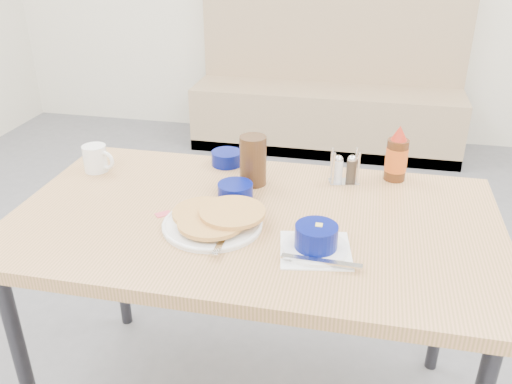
% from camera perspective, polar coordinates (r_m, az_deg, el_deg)
% --- Properties ---
extents(booth_bench, '(1.90, 0.56, 1.22)m').
position_cam_1_polar(booth_bench, '(4.05, 7.51, 9.71)').
color(booth_bench, tan).
rests_on(booth_bench, ground).
extents(dining_table, '(1.40, 0.80, 0.76)m').
position_cam_1_polar(dining_table, '(1.59, -0.25, -4.49)').
color(dining_table, tan).
rests_on(dining_table, ground).
extents(pancake_plate, '(0.28, 0.30, 0.05)m').
position_cam_1_polar(pancake_plate, '(1.51, -4.41, -2.95)').
color(pancake_plate, white).
rests_on(pancake_plate, dining_table).
extents(coffee_mug, '(0.12, 0.08, 0.09)m').
position_cam_1_polar(coffee_mug, '(1.90, -16.48, 3.43)').
color(coffee_mug, white).
rests_on(coffee_mug, dining_table).
extents(grits_setting, '(0.23, 0.21, 0.08)m').
position_cam_1_polar(grits_setting, '(1.40, 6.34, -5.08)').
color(grits_setting, white).
rests_on(grits_setting, dining_table).
extents(creamer_bowl, '(0.11, 0.11, 0.05)m').
position_cam_1_polar(creamer_bowl, '(1.88, -3.10, 3.57)').
color(creamer_bowl, '#040E64').
rests_on(creamer_bowl, dining_table).
extents(butter_bowl, '(0.11, 0.11, 0.05)m').
position_cam_1_polar(butter_bowl, '(1.65, -2.19, 0.09)').
color(butter_bowl, '#040E64').
rests_on(butter_bowl, dining_table).
extents(amber_tumbler, '(0.09, 0.09, 0.16)m').
position_cam_1_polar(amber_tumbler, '(1.72, -0.32, 3.34)').
color(amber_tumbler, '#3C2413').
rests_on(amber_tumbler, dining_table).
extents(condiment_caddy, '(0.10, 0.07, 0.11)m').
position_cam_1_polar(condiment_caddy, '(1.77, 9.29, 2.15)').
color(condiment_caddy, silver).
rests_on(condiment_caddy, dining_table).
extents(syrup_bottle, '(0.07, 0.07, 0.19)m').
position_cam_1_polar(syrup_bottle, '(1.81, 14.59, 3.63)').
color(syrup_bottle, '#47230F').
rests_on(syrup_bottle, dining_table).
extents(sugar_wrapper, '(0.05, 0.05, 0.00)m').
position_cam_1_polar(sugar_wrapper, '(1.59, -9.73, -2.30)').
color(sugar_wrapper, '#DA4856').
rests_on(sugar_wrapper, dining_table).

